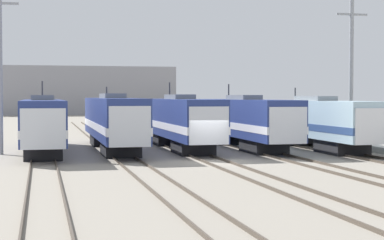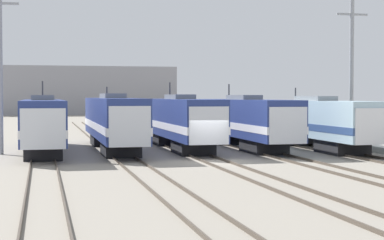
{
  "view_description": "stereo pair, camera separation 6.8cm",
  "coord_description": "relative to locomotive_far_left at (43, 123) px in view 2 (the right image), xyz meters",
  "views": [
    {
      "loc": [
        -10.26,
        -37.65,
        4.02
      ],
      "look_at": [
        -0.84,
        2.25,
        2.48
      ],
      "focal_mm": 60.0,
      "sensor_mm": 36.0,
      "label": 1
    },
    {
      "loc": [
        -10.2,
        -37.67,
        4.02
      ],
      "look_at": [
        -0.84,
        2.25,
        2.48
      ],
      "focal_mm": 60.0,
      "sensor_mm": 36.0,
      "label": 2
    }
  ],
  "objects": [
    {
      "name": "ground_plane",
      "position": [
        10.15,
        -8.36,
        -2.11
      ],
      "size": [
        400.0,
        400.0,
        0.0
      ],
      "primitive_type": "plane",
      "color": "gray"
    },
    {
      "name": "rail_pair_far_left",
      "position": [
        0.0,
        -8.36,
        -2.03
      ],
      "size": [
        1.5,
        120.0,
        0.15
      ],
      "color": "#4C4238",
      "rests_on": "ground_plane"
    },
    {
      "name": "rail_pair_center_left",
      "position": [
        5.07,
        -8.36,
        -2.03
      ],
      "size": [
        1.51,
        120.0,
        0.15
      ],
      "color": "#4C4238",
      "rests_on": "ground_plane"
    },
    {
      "name": "rail_pair_center",
      "position": [
        10.15,
        -8.36,
        -2.03
      ],
      "size": [
        1.51,
        120.0,
        0.15
      ],
      "color": "#4C4238",
      "rests_on": "ground_plane"
    },
    {
      "name": "rail_pair_center_right",
      "position": [
        15.22,
        -8.36,
        -2.03
      ],
      "size": [
        1.51,
        120.0,
        0.15
      ],
      "color": "#4C4238",
      "rests_on": "ground_plane"
    },
    {
      "name": "rail_pair_far_right",
      "position": [
        20.29,
        -8.36,
        -2.03
      ],
      "size": [
        1.5,
        120.0,
        0.15
      ],
      "color": "#4C4238",
      "rests_on": "ground_plane"
    },
    {
      "name": "locomotive_far_left",
      "position": [
        0.0,
        0.0,
        0.0
      ],
      "size": [
        2.83,
        17.84,
        5.17
      ],
      "color": "black",
      "rests_on": "ground_plane"
    },
    {
      "name": "locomotive_center_left",
      "position": [
        5.07,
        1.28,
        0.06
      ],
      "size": [
        2.79,
        19.31,
        4.77
      ],
      "color": "black",
      "rests_on": "ground_plane"
    },
    {
      "name": "locomotive_center",
      "position": [
        10.15,
        1.08,
        0.02
      ],
      "size": [
        2.84,
        17.56,
        5.14
      ],
      "color": "black",
      "rests_on": "ground_plane"
    },
    {
      "name": "locomotive_center_right",
      "position": [
        15.22,
        1.05,
        0.0
      ],
      "size": [
        2.82,
        18.51,
        5.01
      ],
      "color": "black",
      "rests_on": "ground_plane"
    },
    {
      "name": "locomotive_far_right",
      "position": [
        20.29,
        -1.12,
        -0.03
      ],
      "size": [
        2.95,
        18.03,
        4.7
      ],
      "color": "#232326",
      "rests_on": "ground_plane"
    },
    {
      "name": "catenary_tower_left",
      "position": [
        -2.82,
        -0.26,
        3.98
      ],
      "size": [
        2.59,
        0.34,
        11.76
      ],
      "color": "gray",
      "rests_on": "ground_plane"
    },
    {
      "name": "catenary_tower_right",
      "position": [
        23.43,
        -0.26,
        3.98
      ],
      "size": [
        2.59,
        0.34,
        11.76
      ],
      "color": "gray",
      "rests_on": "ground_plane"
    },
    {
      "name": "depot_building",
      "position": [
        7.82,
        95.01,
        3.05
      ],
      "size": [
        41.0,
        11.55,
        10.31
      ],
      "color": "gray",
      "rests_on": "ground_plane"
    }
  ]
}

